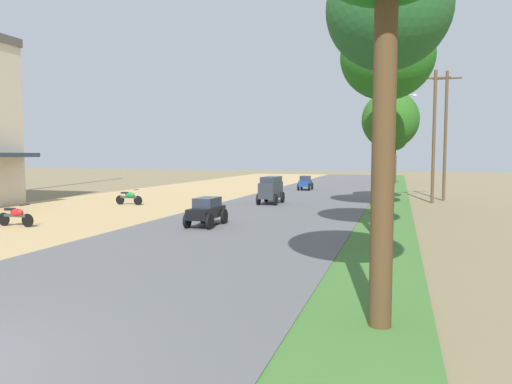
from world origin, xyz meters
TOP-DOWN VIEW (x-y plane):
  - parked_motorbike_second at (-9.14, 11.49)m, footprint 1.80×0.54m
  - parked_motorbike_third at (-9.39, 20.50)m, footprint 1.80×0.54m
  - median_tree_second at (5.76, 12.02)m, footprint 4.04×4.04m
  - median_tree_third at (5.49, 21.03)m, footprint 4.74×4.74m
  - median_tree_fourth at (5.57, 27.93)m, footprint 3.68×3.68m
  - median_tree_fifth at (5.67, 47.69)m, footprint 2.84×2.84m
  - streetlamp_near at (5.80, 14.77)m, footprint 3.16×0.20m
  - streetlamp_mid at (5.80, 33.33)m, footprint 3.16×0.20m
  - streetlamp_far at (5.80, 51.65)m, footprint 3.16×0.20m
  - utility_pole_near at (8.26, 27.63)m, footprint 1.80×0.20m
  - utility_pole_far at (9.10, 29.56)m, footprint 1.80×0.20m
  - car_sedan_black at (-1.50, 13.90)m, footprint 1.10×2.26m
  - car_van_charcoal at (-1.31, 23.48)m, footprint 1.19×2.41m
  - car_hatchback_blue at (-1.51, 35.46)m, footprint 1.04×2.00m
  - motorbike_ahead_second at (-3.45, 30.26)m, footprint 0.54×1.80m

SIDE VIEW (x-z plane):
  - parked_motorbike_second at x=-9.14m, z-range 0.08..1.02m
  - parked_motorbike_third at x=-9.39m, z-range 0.08..1.02m
  - motorbike_ahead_second at x=-3.45m, z-range 0.10..1.04m
  - car_sedan_black at x=-1.50m, z-range 0.15..1.34m
  - car_hatchback_blue at x=-1.51m, z-range 0.13..1.36m
  - car_van_charcoal at x=-1.31m, z-range 0.19..1.86m
  - utility_pole_near at x=8.26m, z-range 0.19..8.58m
  - streetlamp_near at x=5.80m, z-range 0.65..8.26m
  - utility_pole_far at x=9.10m, z-range 0.19..8.82m
  - streetlamp_mid at x=5.80m, z-range 0.65..8.36m
  - streetlamp_far at x=5.80m, z-range 0.66..8.77m
  - median_tree_fifth at x=5.67m, z-range 1.77..8.56m
  - median_tree_fourth at x=5.57m, z-range 1.73..8.95m
  - median_tree_second at x=5.76m, z-range 2.91..12.62m
  - median_tree_third at x=5.49m, z-range 2.94..13.19m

